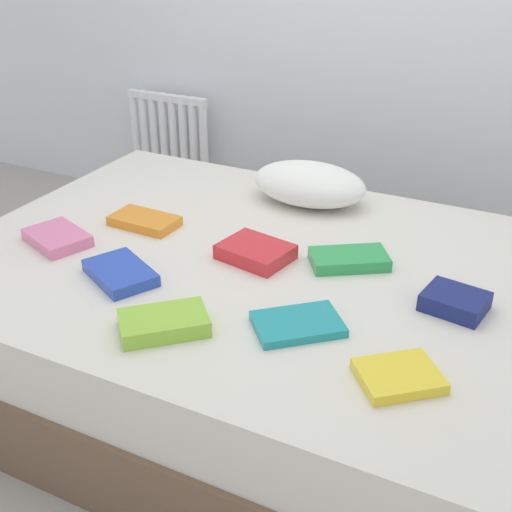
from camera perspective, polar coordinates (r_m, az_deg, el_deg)
The scene contains 13 objects.
ground_plane at distance 2.46m, azimuth -0.53°, elevation -10.43°, with size 8.00×8.00×0.00m, color #9E998E.
bed at distance 2.31m, azimuth -0.56°, elevation -5.62°, with size 2.00×1.50×0.50m.
radiator at distance 3.71m, azimuth -7.53°, elevation 9.79°, with size 0.49×0.04×0.53m.
pillow at distance 2.58m, azimuth 4.61°, elevation 6.26°, with size 0.45×0.30×0.16m, color white.
textbook_navy at distance 1.98m, azimuth 16.85°, elevation -3.80°, with size 0.17×0.14×0.05m, color navy.
textbook_teal at distance 1.82m, azimuth 3.64°, elevation -5.91°, with size 0.24×0.16×0.02m, color teal.
textbook_red at distance 2.16m, azimuth -0.02°, elevation 0.38°, with size 0.22×0.17×0.05m, color red.
textbook_blue at distance 2.09m, azimuth -11.67°, elevation -1.44°, with size 0.24×0.16×0.04m, color #2847B7.
textbook_pink at distance 2.37m, azimuth -16.84°, elevation 1.52°, with size 0.22×0.16×0.04m, color pink.
textbook_yellow at distance 1.67m, azimuth 12.25°, elevation -10.14°, with size 0.19×0.16×0.03m, color yellow.
textbook_lime at distance 1.82m, azimuth -8.01°, elevation -5.76°, with size 0.24×0.15×0.05m, color #8CC638.
textbook_orange at distance 2.43m, azimuth -9.63°, elevation 3.02°, with size 0.24×0.14×0.03m, color orange.
textbook_green at distance 2.15m, azimuth 8.07°, elevation -0.28°, with size 0.25×0.14×0.04m, color green.
Camera 1 is at (0.88, -1.71, 1.53)m, focal length 46.16 mm.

